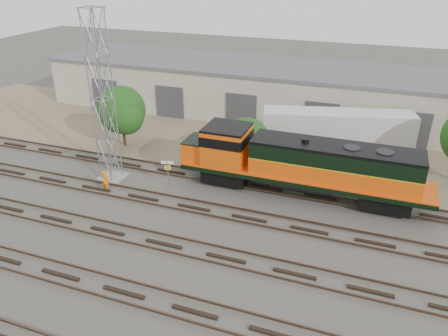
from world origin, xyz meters
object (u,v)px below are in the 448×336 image
(signal_tower, at_px, (103,102))
(worker, at_px, (105,181))
(locomotive, at_px, (299,164))
(semi_trailer, at_px, (341,128))

(signal_tower, distance_m, worker, 5.74)
(locomotive, bearing_deg, signal_tower, -169.83)
(signal_tower, relative_size, worker, 7.58)
(semi_trailer, bearing_deg, signal_tower, -159.93)
(worker, height_order, semi_trailer, semi_trailer)
(locomotive, relative_size, signal_tower, 1.41)
(locomotive, height_order, worker, locomotive)
(signal_tower, xyz_separation_m, semi_trailer, (16.06, 10.87, -3.75))
(signal_tower, bearing_deg, semi_trailer, 34.09)
(signal_tower, relative_size, semi_trailer, 0.99)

